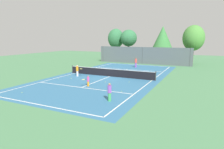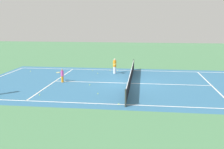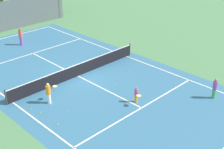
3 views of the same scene
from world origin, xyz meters
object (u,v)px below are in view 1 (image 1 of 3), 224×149
player_1 (77,71)px  tennis_ball_8 (138,66)px  tennis_ball_2 (58,79)px  tennis_ball_7 (71,79)px  player_0 (136,62)px  tennis_ball_0 (151,81)px  tennis_ball_4 (68,76)px  tennis_ball_1 (70,75)px  player_2 (88,81)px  tennis_ball_5 (105,82)px  tennis_ball_9 (129,82)px  player_3 (110,92)px  tennis_ball_3 (22,92)px  tennis_ball_6 (122,91)px

player_1 → tennis_ball_8: size_ratio=22.19×
tennis_ball_2 → tennis_ball_7: (1.30, 0.77, 0.00)m
player_0 → tennis_ball_0: (5.09, -9.47, -0.80)m
tennis_ball_0 → tennis_ball_4: 10.56m
tennis_ball_1 → player_0: bearing=62.6°
player_2 → tennis_ball_5: (0.69, 2.49, -0.55)m
tennis_ball_5 → tennis_ball_4: bearing=171.6°
tennis_ball_7 → tennis_ball_9: same height
player_3 → tennis_ball_3: (-8.17, -1.31, -0.71)m
tennis_ball_8 → tennis_ball_9: (3.20, -12.95, 0.00)m
tennis_ball_0 → tennis_ball_9: bearing=-141.0°
tennis_ball_9 → player_2: bearing=-131.2°
player_0 → tennis_ball_1: 11.97m
tennis_ball_3 → tennis_ball_2: bearing=100.3°
tennis_ball_7 → tennis_ball_3: bearing=-91.5°
tennis_ball_0 → tennis_ball_6: same height
tennis_ball_3 → tennis_ball_6: same height
player_1 → tennis_ball_9: bearing=-2.9°
player_3 → tennis_ball_0: player_3 is taller
tennis_ball_1 → tennis_ball_3: size_ratio=1.00×
tennis_ball_0 → tennis_ball_7: 9.54m
player_0 → tennis_ball_1: player_0 is taller
player_3 → tennis_ball_2: size_ratio=21.86×
tennis_ball_2 → tennis_ball_4: (-0.02, 1.82, 0.00)m
tennis_ball_4 → tennis_ball_9: same height
tennis_ball_6 → player_0: bearing=104.2°
player_1 → tennis_ball_4: bearing=-152.3°
player_1 → tennis_ball_1: (-1.30, 0.17, -0.73)m
player_1 → player_2: size_ratio=1.32×
player_2 → tennis_ball_7: 4.55m
player_2 → tennis_ball_2: bearing=163.5°
tennis_ball_1 → tennis_ball_4: (0.19, -0.75, 0.00)m
player_3 → tennis_ball_8: (-4.18, 19.82, -0.71)m
tennis_ball_4 → tennis_ball_5: same height
tennis_ball_1 → tennis_ball_6: 10.32m
player_1 → tennis_ball_0: 9.41m
player_0 → tennis_ball_7: bearing=-107.8°
tennis_ball_3 → tennis_ball_9: same height
player_0 → tennis_ball_7: 13.06m
player_0 → player_1: player_0 is taller
tennis_ball_3 → tennis_ball_1: bearing=98.7°
player_0 → tennis_ball_6: player_0 is taller
tennis_ball_2 → tennis_ball_7: bearing=30.6°
player_0 → player_1: size_ratio=1.12×
tennis_ball_2 → player_2: bearing=-16.5°
player_0 → tennis_ball_8: 1.99m
tennis_ball_9 → tennis_ball_3: bearing=-131.3°
player_2 → player_1: bearing=136.1°
player_3 → tennis_ball_5: player_3 is taller
player_2 → tennis_ball_9: size_ratio=16.87×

